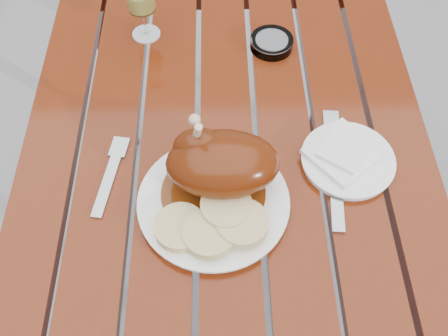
# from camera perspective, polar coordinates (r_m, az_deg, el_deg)

# --- Properties ---
(ground) EXTENTS (60.00, 60.00, 0.00)m
(ground) POSITION_cam_1_polar(r_m,az_deg,el_deg) (1.65, 0.17, -12.27)
(ground) COLOR slate
(ground) RESTS_ON ground
(table) EXTENTS (0.80, 1.20, 0.75)m
(table) POSITION_cam_1_polar(r_m,az_deg,el_deg) (1.31, 0.21, -6.17)
(table) COLOR maroon
(table) RESTS_ON ground
(dinner_plate) EXTENTS (0.31, 0.31, 0.02)m
(dinner_plate) POSITION_cam_1_polar(r_m,az_deg,el_deg) (0.89, -1.21, -3.97)
(dinner_plate) COLOR white
(dinner_plate) RESTS_ON table
(roast_duck) EXTENTS (0.21, 0.19, 0.14)m
(roast_duck) POSITION_cam_1_polar(r_m,az_deg,el_deg) (0.86, -0.60, 0.62)
(roast_duck) COLOR #59240A
(roast_duck) RESTS_ON dinner_plate
(bread_dumplings) EXTENTS (0.19, 0.14, 0.03)m
(bread_dumplings) POSITION_cam_1_polar(r_m,az_deg,el_deg) (0.85, -1.10, -6.27)
(bread_dumplings) COLOR #CEBA7E
(bread_dumplings) RESTS_ON dinner_plate
(wine_glass) EXTENTS (0.08, 0.08, 0.15)m
(wine_glass) POSITION_cam_1_polar(r_m,az_deg,el_deg) (1.16, -9.35, 17.64)
(wine_glass) COLOR #D9D362
(wine_glass) RESTS_ON table
(side_plate) EXTENTS (0.22, 0.22, 0.01)m
(side_plate) POSITION_cam_1_polar(r_m,az_deg,el_deg) (0.97, 13.95, 0.87)
(side_plate) COLOR white
(side_plate) RESTS_ON table
(napkin) EXTENTS (0.16, 0.16, 0.01)m
(napkin) POSITION_cam_1_polar(r_m,az_deg,el_deg) (0.97, 13.43, 1.77)
(napkin) COLOR white
(napkin) RESTS_ON side_plate
(ashtray) EXTENTS (0.11, 0.11, 0.02)m
(ashtray) POSITION_cam_1_polar(r_m,az_deg,el_deg) (1.16, 5.46, 14.04)
(ashtray) COLOR #B2B7BC
(ashtray) RESTS_ON table
(fork) EXTENTS (0.05, 0.17, 0.01)m
(fork) POSITION_cam_1_polar(r_m,az_deg,el_deg) (0.95, -13.03, -1.24)
(fork) COLOR gray
(fork) RESTS_ON table
(knife) EXTENTS (0.04, 0.24, 0.01)m
(knife) POSITION_cam_1_polar(r_m,az_deg,el_deg) (0.95, 12.56, -0.91)
(knife) COLOR gray
(knife) RESTS_ON table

